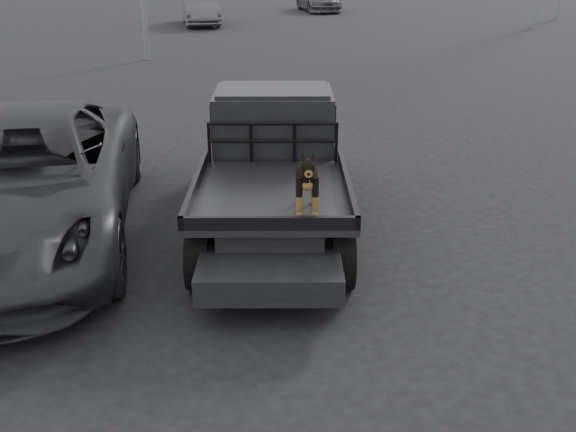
{
  "coord_description": "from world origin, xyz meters",
  "views": [
    {
      "loc": [
        0.45,
        -5.92,
        3.72
      ],
      "look_at": [
        0.48,
        -0.13,
        1.27
      ],
      "focal_mm": 40.0,
      "sensor_mm": 36.0,
      "label": 1
    }
  ],
  "objects_px": {
    "flatbed_ute": "(273,198)",
    "parked_suv": "(20,181)",
    "distant_car_a": "(200,9)",
    "dog": "(307,179)"
  },
  "relations": [
    {
      "from": "flatbed_ute",
      "to": "parked_suv",
      "type": "distance_m",
      "value": 3.38
    },
    {
      "from": "flatbed_ute",
      "to": "parked_suv",
      "type": "height_order",
      "value": "parked_suv"
    },
    {
      "from": "parked_suv",
      "to": "distant_car_a",
      "type": "height_order",
      "value": "parked_suv"
    },
    {
      "from": "dog",
      "to": "distant_car_a",
      "type": "xyz_separation_m",
      "value": [
        -4.47,
        26.84,
        -0.51
      ]
    },
    {
      "from": "flatbed_ute",
      "to": "parked_suv",
      "type": "xyz_separation_m",
      "value": [
        -3.34,
        -0.37,
        0.39
      ]
    },
    {
      "from": "flatbed_ute",
      "to": "distant_car_a",
      "type": "distance_m",
      "value": 25.62
    },
    {
      "from": "parked_suv",
      "to": "distant_car_a",
      "type": "distance_m",
      "value": 25.68
    },
    {
      "from": "dog",
      "to": "distant_car_a",
      "type": "relative_size",
      "value": 0.16
    },
    {
      "from": "parked_suv",
      "to": "distant_car_a",
      "type": "xyz_separation_m",
      "value": [
        -0.72,
        25.66,
        -0.08
      ]
    },
    {
      "from": "flatbed_ute",
      "to": "dog",
      "type": "xyz_separation_m",
      "value": [
        0.41,
        -1.55,
        0.83
      ]
    }
  ]
}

